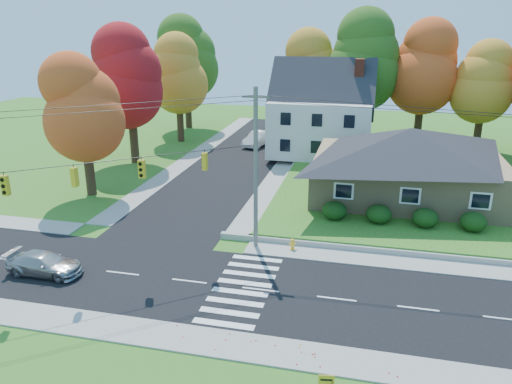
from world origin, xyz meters
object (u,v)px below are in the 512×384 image
Objects in this scene: ranch_house at (408,162)px; fire_hydrant at (293,245)px; white_car at (258,139)px; silver_sedan at (44,264)px.

ranch_house reaches higher than fire_hydrant.
fire_hydrant is (8.34, -26.51, -0.47)m from white_car.
silver_sedan is at bearing -84.69° from white_car.
white_car is (4.66, 32.81, 0.20)m from silver_sedan.
white_car reaches higher than fire_hydrant.
white_car is (-15.50, 15.74, -2.43)m from ranch_house.
white_car is 27.80m from fire_hydrant.
silver_sedan reaches higher than fire_hydrant.
white_car is at bearing 107.47° from fire_hydrant.
fire_hydrant is at bearing -63.76° from silver_sedan.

